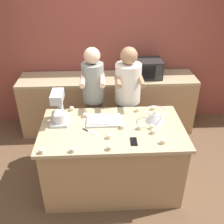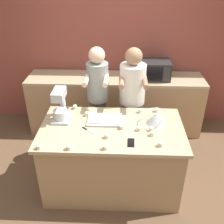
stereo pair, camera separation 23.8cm
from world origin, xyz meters
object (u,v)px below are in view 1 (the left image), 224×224
object	(u,v)px
microwave_oven	(144,68)
cupcake_6	(163,141)
cupcake_12	(153,131)
person_right	(127,102)
baking_tray	(104,120)
cupcake_0	(152,127)
cupcake_5	(72,108)
cupcake_13	(109,147)
knife	(89,132)
cupcake_7	(139,127)
person_left	(94,101)
cupcake_4	(153,108)
mixing_bowl	(155,116)
cell_phone	(134,141)
stand_mixer	(59,109)
cupcake_11	(86,111)
cupcake_2	(41,151)
cupcake_3	(85,115)
cupcake_8	(138,109)
cupcake_1	(72,150)
cupcake_9	(122,126)
cupcake_10	(109,136)

from	to	relation	value
microwave_oven	cupcake_6	bearing A→B (deg)	-92.11
cupcake_12	person_right	bearing A→B (deg)	103.74
baking_tray	cupcake_0	size ratio (longest dim) A/B	7.31
cupcake_5	cupcake_12	world-z (taller)	same
cupcake_13	baking_tray	bearing A→B (deg)	94.20
knife	cupcake_7	world-z (taller)	cupcake_7
person_left	cupcake_4	distance (m)	0.83
mixing_bowl	cell_phone	world-z (taller)	mixing_bowl
person_right	stand_mixer	size ratio (longest dim) A/B	4.14
microwave_oven	cupcake_11	world-z (taller)	microwave_oven
cupcake_2	cupcake_3	bearing A→B (deg)	58.62
cupcake_3	cupcake_8	world-z (taller)	same
stand_mixer	cupcake_8	xyz separation A→B (m)	(0.95, 0.19, -0.14)
baking_tray	cupcake_12	world-z (taller)	cupcake_12
cupcake_1	baking_tray	bearing A→B (deg)	59.27
cupcake_4	cupcake_8	bearing A→B (deg)	-171.39
cupcake_6	cupcake_9	distance (m)	0.50
cell_phone	cupcake_6	bearing A→B (deg)	-7.63
person_left	cupcake_1	world-z (taller)	person_left
cupcake_6	cupcake_2	bearing A→B (deg)	-175.66
mixing_bowl	cupcake_8	bearing A→B (deg)	125.51
cupcake_0	cupcake_2	world-z (taller)	same
stand_mixer	cupcake_8	size ratio (longest dim) A/B	6.98
knife	cupcake_9	bearing A→B (deg)	7.24
cupcake_2	cupcake_13	distance (m)	0.68
cupcake_0	cupcake_12	distance (m)	0.09
microwave_oven	cupcake_8	size ratio (longest dim) A/B	9.43
knife	stand_mixer	bearing A→B (deg)	145.95
person_left	cell_phone	distance (m)	1.06
cupcake_6	cupcake_7	bearing A→B (deg)	127.09
cell_phone	cupcake_13	xyz separation A→B (m)	(-0.27, -0.12, 0.02)
knife	cupcake_11	size ratio (longest dim) A/B	3.16
baking_tray	cupcake_12	xyz separation A→B (m)	(0.54, -0.28, 0.01)
cupcake_13	cupcake_4	bearing A→B (deg)	52.63
stand_mixer	cupcake_10	size ratio (longest dim) A/B	6.98
cupcake_3	cupcake_0	bearing A→B (deg)	-21.06
cupcake_8	cupcake_3	bearing A→B (deg)	-170.87
cupcake_12	cupcake_13	distance (m)	0.56
mixing_bowl	cupcake_3	size ratio (longest dim) A/B	4.41
cell_phone	cupcake_7	distance (m)	0.25
microwave_oven	cupcake_5	bearing A→B (deg)	-139.13
microwave_oven	cupcake_8	bearing A→B (deg)	-103.33
person_right	cell_phone	bearing A→B (deg)	-91.89
microwave_oven	cupcake_2	xyz separation A→B (m)	(-1.31, -1.77, -0.17)
baking_tray	mixing_bowl	bearing A→B (deg)	-2.75
person_left	cupcake_1	distance (m)	1.12
cupcake_1	mixing_bowl	bearing A→B (deg)	29.34
cell_phone	cupcake_0	distance (m)	0.33
cupcake_6	cupcake_12	distance (m)	0.20
knife	cupcake_8	world-z (taller)	cupcake_8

